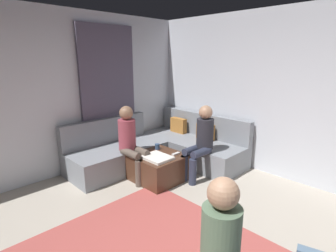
{
  "coord_description": "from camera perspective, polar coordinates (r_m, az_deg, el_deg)",
  "views": [
    {
      "loc": [
        1.36,
        -1.33,
        1.95
      ],
      "look_at": [
        -1.63,
        1.63,
        0.85
      ],
      "focal_mm": 28.3,
      "sensor_mm": 36.0,
      "label": 1
    }
  ],
  "objects": [
    {
      "name": "wall_back",
      "position": [
        4.52,
        27.53,
        5.39
      ],
      "size": [
        6.0,
        0.12,
        2.7
      ],
      "primitive_type": "cube",
      "color": "silver",
      "rests_on": "ground_plane"
    },
    {
      "name": "folded_blanket",
      "position": [
        4.13,
        -2.39,
        -6.79
      ],
      "size": [
        0.44,
        0.36,
        0.04
      ],
      "primitive_type": "cube",
      "color": "white",
      "rests_on": "ottoman"
    },
    {
      "name": "person_on_couch_side",
      "position": [
        4.28,
        -8.01,
        -3.05
      ],
      "size": [
        0.6,
        0.3,
        1.2
      ],
      "rotation": [
        0.0,
        0.0,
        -1.57
      ],
      "color": "brown",
      "rests_on": "ground_plane"
    },
    {
      "name": "curtain_panel",
      "position": [
        5.0,
        -12.62,
        6.27
      ],
      "size": [
        0.06,
        1.1,
        2.5
      ],
      "primitive_type": "cube",
      "color": "#595166",
      "rests_on": "ground_plane"
    },
    {
      "name": "sectional_couch",
      "position": [
        4.98,
        -1.62,
        -4.9
      ],
      "size": [
        2.1,
        2.55,
        0.87
      ],
      "color": "gray",
      "rests_on": "ground_plane"
    },
    {
      "name": "game_remote",
      "position": [
        4.3,
        1.7,
        -6.01
      ],
      "size": [
        0.05,
        0.15,
        0.02
      ],
      "primitive_type": "cube",
      "color": "white",
      "rests_on": "ottoman"
    },
    {
      "name": "person_on_couch_back",
      "position": [
        4.32,
        7.14,
        -2.85
      ],
      "size": [
        0.3,
        0.6,
        1.2
      ],
      "rotation": [
        0.0,
        0.0,
        3.14
      ],
      "color": "#2D3347",
      "rests_on": "ground_plane"
    },
    {
      "name": "coffee_mug",
      "position": [
        4.53,
        -2.32,
        -4.44
      ],
      "size": [
        0.08,
        0.08,
        0.1
      ],
      "primitive_type": "cylinder",
      "color": "#334C72",
      "rests_on": "ottoman"
    },
    {
      "name": "ottoman",
      "position": [
        4.36,
        -2.07,
        -8.86
      ],
      "size": [
        0.76,
        0.76,
        0.42
      ],
      "primitive_type": "cube",
      "color": "#4C2D1E",
      "rests_on": "ground_plane"
    },
    {
      "name": "wall_left",
      "position": [
        4.54,
        -27.43,
        5.43
      ],
      "size": [
        0.12,
        6.0,
        2.7
      ],
      "primitive_type": "cube",
      "color": "silver",
      "rests_on": "ground_plane"
    }
  ]
}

